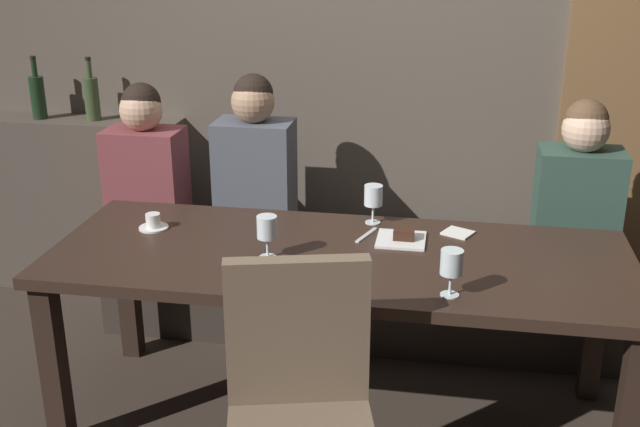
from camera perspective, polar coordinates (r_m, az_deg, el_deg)
The scene contains 18 objects.
ground at distance 3.30m, azimuth 1.32°, elevation -14.78°, with size 9.00×9.00×0.00m, color #382D26.
back_wall_tiled at distance 3.93m, azimuth 4.25°, elevation 14.49°, with size 6.00×0.12×3.00m, color brown.
back_counter at distance 4.42m, azimuth -16.77°, elevation 0.69°, with size 1.10×0.28×0.95m, color #494138.
dining_table at distance 2.97m, azimuth 1.42°, elevation -4.47°, with size 2.20×0.84×0.74m.
banquette_bench at distance 3.78m, azimuth 2.94°, elevation -5.88°, with size 2.50×0.44×0.45m.
chair_near_side at distance 2.40m, azimuth -1.49°, elevation -13.68°, with size 0.53×0.53×0.98m.
diner_redhead at distance 3.81m, azimuth -12.68°, elevation 3.31°, with size 0.36×0.24×0.77m.
diner_bearded at distance 3.66m, azimuth -4.80°, elevation 3.49°, with size 0.36×0.24×0.82m.
diner_far_end at distance 3.56m, azimuth 18.43°, elevation 1.54°, with size 0.36×0.24×0.77m.
wine_bottle_dark_red at distance 4.33m, azimuth -20.03°, elevation 8.13°, with size 0.08×0.08×0.33m.
wine_bottle_pale_label at distance 4.21m, azimuth -16.42°, elevation 8.20°, with size 0.08×0.08×0.33m.
wine_glass_end_right at distance 3.20m, azimuth 3.94°, elevation 1.20°, with size 0.08×0.08×0.16m.
wine_glass_center_front at distance 2.60m, azimuth 9.64°, elevation -3.71°, with size 0.08×0.08×0.16m.
wine_glass_near_left at distance 2.86m, azimuth -3.91°, elevation -1.09°, with size 0.08×0.08×0.16m.
espresso_cup at distance 3.23m, azimuth -12.15°, elevation -0.65°, with size 0.12×0.12×0.06m.
dessert_plate at distance 3.06m, azimuth 6.05°, elevation -1.77°, with size 0.19×0.19×0.05m.
fork_on_table at distance 3.10m, azimuth 3.44°, elevation -1.58°, with size 0.02×0.17×0.01m, color silver.
folded_napkin at distance 3.16m, azimuth 10.10°, elevation -1.41°, with size 0.11×0.10×0.01m, color silver.
Camera 1 is at (0.39, -2.67, 1.91)m, focal length 43.56 mm.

